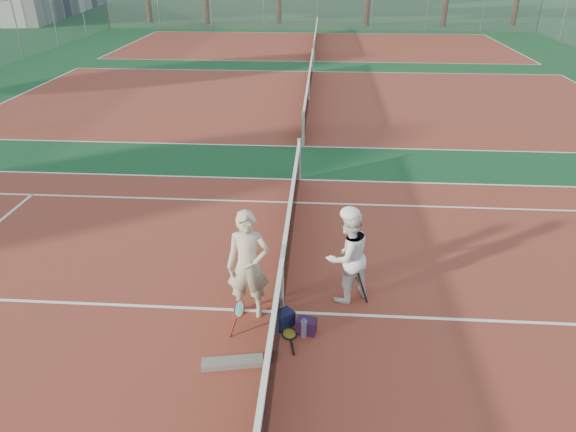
{
  "coord_description": "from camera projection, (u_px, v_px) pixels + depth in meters",
  "views": [
    {
      "loc": [
        0.55,
        -6.69,
        5.23
      ],
      "look_at": [
        0.0,
        1.39,
        1.05
      ],
      "focal_mm": 32.0,
      "sensor_mm": 36.0,
      "label": 1
    }
  ],
  "objects": [
    {
      "name": "player_a",
      "position": [
        248.0,
        265.0,
        7.92
      ],
      "size": [
        0.68,
        0.46,
        1.83
      ],
      "primitive_type": "imported",
      "rotation": [
        0.0,
        0.0,
        0.04
      ],
      "color": "beige",
      "rests_on": "ground"
    },
    {
      "name": "player_b",
      "position": [
        348.0,
        256.0,
        8.34
      ],
      "size": [
        1.01,
        0.97,
        1.64
      ],
      "primitive_type": "imported",
      "rotation": [
        0.0,
        0.0,
        3.74
      ],
      "color": "white",
      "rests_on": "ground"
    },
    {
      "name": "net_cover_canvas",
      "position": [
        232.0,
        363.0,
        7.27
      ],
      "size": [
        0.9,
        0.36,
        0.09
      ],
      "primitive_type": "cube",
      "rotation": [
        0.0,
        0.0,
        0.19
      ],
      "color": "#68635E",
      "rests_on": "ground"
    },
    {
      "name": "net_far_b",
      "position": [
        316.0,
        37.0,
        32.07
      ],
      "size": [
        0.1,
        10.98,
        1.02
      ],
      "primitive_type": null,
      "color": "black",
      "rests_on": "ground"
    },
    {
      "name": "racket_red",
      "position": [
        240.0,
        317.0,
        7.8
      ],
      "size": [
        0.38,
        0.38,
        0.56
      ],
      "primitive_type": null,
      "rotation": [
        0.0,
        0.0,
        0.73
      ],
      "color": "maroon",
      "rests_on": "ground"
    },
    {
      "name": "net_main",
      "position": [
        282.0,
        286.0,
        8.12
      ],
      "size": [
        0.1,
        10.98,
        1.02
      ],
      "primitive_type": null,
      "color": "black",
      "rests_on": "ground"
    },
    {
      "name": "sports_bag_purple",
      "position": [
        306.0,
        326.0,
        7.87
      ],
      "size": [
        0.33,
        0.26,
        0.24
      ],
      "primitive_type": "cube",
      "rotation": [
        0.0,
        0.0,
        -0.2
      ],
      "color": "#28102C",
      "rests_on": "ground"
    },
    {
      "name": "fence_back",
      "position": [
        318.0,
        9.0,
        37.82
      ],
      "size": [
        32.0,
        0.06,
        3.0
      ],
      "primitive_type": null,
      "color": "slate",
      "rests_on": "ground"
    },
    {
      "name": "court_far_b",
      "position": [
        316.0,
        45.0,
        32.3
      ],
      "size": [
        23.77,
        10.97,
        0.01
      ],
      "primitive_type": "cube",
      "color": "maroon",
      "rests_on": "ground"
    },
    {
      "name": "court_main",
      "position": [
        282.0,
        312.0,
        8.36
      ],
      "size": [
        23.77,
        10.97,
        0.01
      ],
      "primitive_type": "cube",
      "color": "maroon",
      "rests_on": "ground"
    },
    {
      "name": "racket_spare",
      "position": [
        289.0,
        334.0,
        7.87
      ],
      "size": [
        0.39,
        0.64,
        0.03
      ],
      "primitive_type": null,
      "rotation": [
        0.0,
        0.0,
        1.78
      ],
      "color": "black",
      "rests_on": "ground"
    },
    {
      "name": "racket_black_held",
      "position": [
        360.0,
        288.0,
        8.45
      ],
      "size": [
        0.23,
        0.29,
        0.58
      ],
      "primitive_type": null,
      "rotation": [
        0.0,
        0.0,
        3.25
      ],
      "color": "black",
      "rests_on": "ground"
    },
    {
      "name": "sports_bag_navy",
      "position": [
        283.0,
        319.0,
        8.0
      ],
      "size": [
        0.39,
        0.38,
        0.26
      ],
      "primitive_type": "cube",
      "rotation": [
        0.0,
        0.0,
        0.73
      ],
      "color": "black",
      "rests_on": "ground"
    },
    {
      "name": "court_far_a",
      "position": [
        309.0,
        100.0,
        20.33
      ],
      "size": [
        23.77,
        10.97,
        0.01
      ],
      "primitive_type": "cube",
      "color": "maroon",
      "rests_on": "ground"
    },
    {
      "name": "water_bottle",
      "position": [
        304.0,
        329.0,
        7.76
      ],
      "size": [
        0.09,
        0.09,
        0.3
      ],
      "primitive_type": "cylinder",
      "color": "silver",
      "rests_on": "ground"
    },
    {
      "name": "net_far_a",
      "position": [
        309.0,
        87.0,
        20.1
      ],
      "size": [
        0.1,
        10.98,
        1.02
      ],
      "primitive_type": null,
      "color": "black",
      "rests_on": "ground"
    },
    {
      "name": "ground",
      "position": [
        282.0,
        312.0,
        8.36
      ],
      "size": [
        130.0,
        130.0,
        0.0
      ],
      "primitive_type": "plane",
      "color": "#103D1E",
      "rests_on": "ground"
    }
  ]
}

